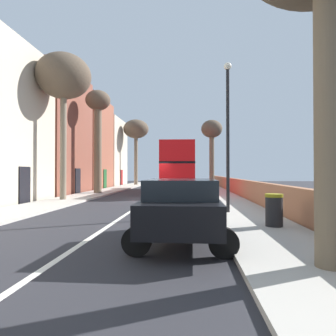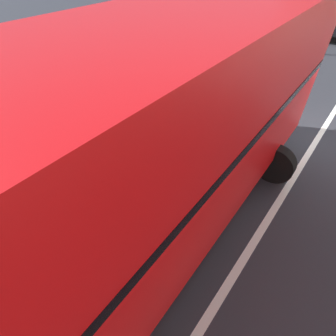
{
  "view_description": "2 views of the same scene",
  "coord_description": "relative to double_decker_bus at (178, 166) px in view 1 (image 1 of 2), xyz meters",
  "views": [
    {
      "loc": [
        2.7,
        -20.24,
        1.79
      ],
      "look_at": [
        0.94,
        4.1,
        2.13
      ],
      "focal_mm": 32.44,
      "sensor_mm": 36.0,
      "label": 1
    },
    {
      "loc": [
        -0.48,
        8.01,
        4.78
      ],
      "look_at": [
        2.22,
        4.56,
        0.9
      ],
      "focal_mm": 28.09,
      "sensor_mm": 36.0,
      "label": 2
    }
  ],
  "objects": [
    {
      "name": "ground_plane",
      "position": [
        -1.7,
        -6.36,
        -2.36
      ],
      "size": [
        84.0,
        84.0,
        0.0
      ],
      "primitive_type": "plane",
      "color": "#28282D"
    },
    {
      "name": "road_centre_line",
      "position": [
        -1.7,
        -6.36,
        -2.35
      ],
      "size": [
        0.16,
        54.0,
        0.01
      ],
      "primitive_type": "cube",
      "color": "silver",
      "rests_on": "ground"
    },
    {
      "name": "sidewalk_left",
      "position": [
        -6.6,
        -6.36,
        -2.3
      ],
      "size": [
        2.6,
        60.0,
        0.12
      ],
      "primitive_type": "cube",
      "color": "#B2ADA3",
      "rests_on": "ground"
    },
    {
      "name": "sidewalk_right",
      "position": [
        3.2,
        -6.36,
        -2.3
      ],
      "size": [
        2.6,
        60.0,
        0.12
      ],
      "primitive_type": "cube",
      "color": "#B2ADA3",
      "rests_on": "ground"
    },
    {
      "name": "terraced_houses_left",
      "position": [
        -10.2,
        -6.47,
        2.42
      ],
      "size": [
        4.07,
        47.68,
        10.37
      ],
      "color": "beige",
      "rests_on": "ground"
    },
    {
      "name": "boundary_wall_right",
      "position": [
        4.75,
        -6.36,
        -1.72
      ],
      "size": [
        0.36,
        54.0,
        1.26
      ],
      "primitive_type": "cube",
      "color": "#9E6647",
      "rests_on": "ground"
    },
    {
      "name": "double_decker_bus",
      "position": [
        0.0,
        0.0,
        0.0
      ],
      "size": [
        3.72,
        11.48,
        4.06
      ],
      "color": "red",
      "rests_on": "ground"
    },
    {
      "name": "parked_car_black_right_0",
      "position": [
        0.8,
        -18.94,
        -1.42
      ],
      "size": [
        2.5,
        4.2,
        1.62
      ],
      "color": "black",
      "rests_on": "ground"
    },
    {
      "name": "parked_car_red_right_1",
      "position": [
        0.8,
        11.82,
        -1.45
      ],
      "size": [
        2.57,
        4.04,
        1.58
      ],
      "color": "#AD1919",
      "rests_on": "ground"
    },
    {
      "name": "street_tree_left_0",
      "position": [
        -6.79,
        -8.44,
        5.26
      ],
      "size": [
        3.36,
        3.36,
        9.02
      ],
      "color": "#7A6B56",
      "rests_on": "sidewalk_left"
    },
    {
      "name": "street_tree_right_1",
      "position": [
        3.54,
        8.89,
        3.98
      ],
      "size": [
        2.45,
        2.45,
        7.76
      ],
      "color": "brown",
      "rests_on": "sidewalk_right"
    },
    {
      "name": "street_tree_left_2",
      "position": [
        -6.49,
        -2.41,
        4.15
      ],
      "size": [
        2.01,
        2.01,
        8.36
      ],
      "color": "brown",
      "rests_on": "sidewalk_left"
    },
    {
      "name": "street_tree_left_4",
      "position": [
        -6.28,
        13.94,
        5.08
      ],
      "size": [
        3.43,
        3.43,
        8.8
      ],
      "color": "#7A6B56",
      "rests_on": "sidewalk_left"
    },
    {
      "name": "lamppost_right",
      "position": [
        2.6,
        -13.71,
        1.45
      ],
      "size": [
        0.32,
        0.32,
        6.31
      ],
      "color": "black",
      "rests_on": "sidewalk_right"
    },
    {
      "name": "litter_bin_right",
      "position": [
        3.6,
        -17.0,
        -1.73
      ],
      "size": [
        0.55,
        0.55,
        1.0
      ],
      "color": "black",
      "rests_on": "sidewalk_right"
    }
  ]
}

